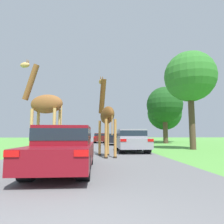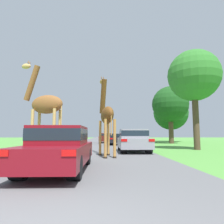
{
  "view_description": "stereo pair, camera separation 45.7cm",
  "coord_description": "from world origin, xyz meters",
  "px_view_note": "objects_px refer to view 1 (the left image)",
  "views": [
    {
      "loc": [
        0.49,
        -1.91,
        1.17
      ],
      "look_at": [
        1.24,
        8.88,
        2.4
      ],
      "focal_mm": 32.0,
      "sensor_mm": 36.0,
      "label": 1
    },
    {
      "loc": [
        0.95,
        -1.93,
        1.17
      ],
      "look_at": [
        1.24,
        8.88,
        2.4
      ],
      "focal_mm": 32.0,
      "sensor_mm": 36.0,
      "label": 2
    }
  ],
  "objects_px": {
    "car_queue_right": "(69,139)",
    "car_queue_left": "(113,139)",
    "car_lead_maroon": "(65,147)",
    "tree_left_edge": "(190,77)",
    "tree_centre_back": "(165,105)",
    "tree_right_cluster": "(164,113)",
    "car_far_ahead": "(100,138)",
    "car_verge_right": "(131,140)",
    "giraffe_near_road": "(106,114)",
    "giraffe_companion": "(44,105)"
  },
  "relations": [
    {
      "from": "car_far_ahead",
      "to": "car_verge_right",
      "type": "relative_size",
      "value": 1.16
    },
    {
      "from": "car_queue_right",
      "to": "car_queue_left",
      "type": "relative_size",
      "value": 0.98
    },
    {
      "from": "giraffe_companion",
      "to": "car_verge_right",
      "type": "height_order",
      "value": "giraffe_companion"
    },
    {
      "from": "car_lead_maroon",
      "to": "car_far_ahead",
      "type": "height_order",
      "value": "car_lead_maroon"
    },
    {
      "from": "giraffe_companion",
      "to": "car_verge_right",
      "type": "distance_m",
      "value": 6.37
    },
    {
      "from": "car_queue_right",
      "to": "tree_left_edge",
      "type": "xyz_separation_m",
      "value": [
        10.91,
        -8.94,
        5.22
      ]
    },
    {
      "from": "giraffe_near_road",
      "to": "car_verge_right",
      "type": "relative_size",
      "value": 1.18
    },
    {
      "from": "giraffe_near_road",
      "to": "tree_left_edge",
      "type": "relative_size",
      "value": 0.6
    },
    {
      "from": "car_lead_maroon",
      "to": "car_queue_left",
      "type": "height_order",
      "value": "car_lead_maroon"
    },
    {
      "from": "car_queue_left",
      "to": "tree_right_cluster",
      "type": "distance_m",
      "value": 13.82
    },
    {
      "from": "car_queue_right",
      "to": "tree_left_edge",
      "type": "height_order",
      "value": "tree_left_edge"
    },
    {
      "from": "giraffe_near_road",
      "to": "car_lead_maroon",
      "type": "height_order",
      "value": "giraffe_near_road"
    },
    {
      "from": "car_queue_right",
      "to": "tree_left_edge",
      "type": "distance_m",
      "value": 15.04
    },
    {
      "from": "car_verge_right",
      "to": "car_queue_right",
      "type": "bearing_deg",
      "value": 118.22
    },
    {
      "from": "car_verge_right",
      "to": "giraffe_companion",
      "type": "bearing_deg",
      "value": -146.85
    },
    {
      "from": "giraffe_near_road",
      "to": "car_verge_right",
      "type": "xyz_separation_m",
      "value": [
        1.86,
        2.77,
        -1.49
      ]
    },
    {
      "from": "car_queue_left",
      "to": "car_verge_right",
      "type": "distance_m",
      "value": 9.73
    },
    {
      "from": "car_queue_right",
      "to": "tree_centre_back",
      "type": "relative_size",
      "value": 0.53
    },
    {
      "from": "tree_centre_back",
      "to": "tree_right_cluster",
      "type": "xyz_separation_m",
      "value": [
        2.09,
        6.29,
        -0.43
      ]
    },
    {
      "from": "car_queue_right",
      "to": "tree_right_cluster",
      "type": "height_order",
      "value": "tree_right_cluster"
    },
    {
      "from": "car_verge_right",
      "to": "tree_centre_back",
      "type": "height_order",
      "value": "tree_centre_back"
    },
    {
      "from": "car_far_ahead",
      "to": "giraffe_companion",
      "type": "bearing_deg",
      "value": -99.27
    },
    {
      "from": "car_queue_right",
      "to": "car_queue_left",
      "type": "distance_m",
      "value": 5.27
    },
    {
      "from": "car_lead_maroon",
      "to": "tree_centre_back",
      "type": "xyz_separation_m",
      "value": [
        10.14,
        19.73,
        4.44
      ]
    },
    {
      "from": "tree_left_edge",
      "to": "car_queue_left",
      "type": "bearing_deg",
      "value": 125.65
    },
    {
      "from": "car_queue_left",
      "to": "car_verge_right",
      "type": "bearing_deg",
      "value": -86.83
    },
    {
      "from": "car_queue_right",
      "to": "car_verge_right",
      "type": "height_order",
      "value": "car_verge_right"
    },
    {
      "from": "giraffe_companion",
      "to": "car_queue_right",
      "type": "height_order",
      "value": "giraffe_companion"
    },
    {
      "from": "car_lead_maroon",
      "to": "tree_left_edge",
      "type": "bearing_deg",
      "value": 45.56
    },
    {
      "from": "car_queue_left",
      "to": "car_far_ahead",
      "type": "distance_m",
      "value": 5.8
    },
    {
      "from": "giraffe_companion",
      "to": "tree_left_edge",
      "type": "height_order",
      "value": "tree_left_edge"
    },
    {
      "from": "giraffe_near_road",
      "to": "car_queue_right",
      "type": "relative_size",
      "value": 1.19
    },
    {
      "from": "giraffe_companion",
      "to": "car_queue_left",
      "type": "relative_size",
      "value": 1.27
    },
    {
      "from": "tree_left_edge",
      "to": "tree_right_cluster",
      "type": "height_order",
      "value": "tree_left_edge"
    },
    {
      "from": "car_queue_right",
      "to": "tree_right_cluster",
      "type": "distance_m",
      "value": 17.29
    },
    {
      "from": "car_verge_right",
      "to": "tree_centre_back",
      "type": "relative_size",
      "value": 0.53
    },
    {
      "from": "car_far_ahead",
      "to": "tree_centre_back",
      "type": "distance_m",
      "value": 10.22
    },
    {
      "from": "car_lead_maroon",
      "to": "car_queue_left",
      "type": "xyz_separation_m",
      "value": [
        2.84,
        16.73,
        -0.08
      ]
    },
    {
      "from": "giraffe_companion",
      "to": "tree_right_cluster",
      "type": "height_order",
      "value": "tree_right_cluster"
    },
    {
      "from": "car_lead_maroon",
      "to": "car_far_ahead",
      "type": "bearing_deg",
      "value": 86.59
    },
    {
      "from": "tree_right_cluster",
      "to": "tree_centre_back",
      "type": "bearing_deg",
      "value": -108.35
    },
    {
      "from": "giraffe_companion",
      "to": "car_far_ahead",
      "type": "bearing_deg",
      "value": 7.2
    },
    {
      "from": "giraffe_companion",
      "to": "car_queue_left",
      "type": "xyz_separation_m",
      "value": [
        4.56,
        13.04,
        -1.99
      ]
    },
    {
      "from": "car_lead_maroon",
      "to": "tree_left_edge",
      "type": "distance_m",
      "value": 13.26
    },
    {
      "from": "car_verge_right",
      "to": "tree_left_edge",
      "type": "distance_m",
      "value": 7.45
    },
    {
      "from": "car_queue_left",
      "to": "tree_left_edge",
      "type": "height_order",
      "value": "tree_left_edge"
    },
    {
      "from": "giraffe_companion",
      "to": "tree_left_edge",
      "type": "xyz_separation_m",
      "value": [
        10.29,
        5.05,
        3.19
      ]
    },
    {
      "from": "car_verge_right",
      "to": "tree_left_edge",
      "type": "xyz_separation_m",
      "value": [
        5.19,
        1.73,
        5.06
      ]
    },
    {
      "from": "car_lead_maroon",
      "to": "tree_right_cluster",
      "type": "distance_m",
      "value": 29.03
    },
    {
      "from": "giraffe_near_road",
      "to": "car_verge_right",
      "type": "distance_m",
      "value": 3.65
    }
  ]
}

